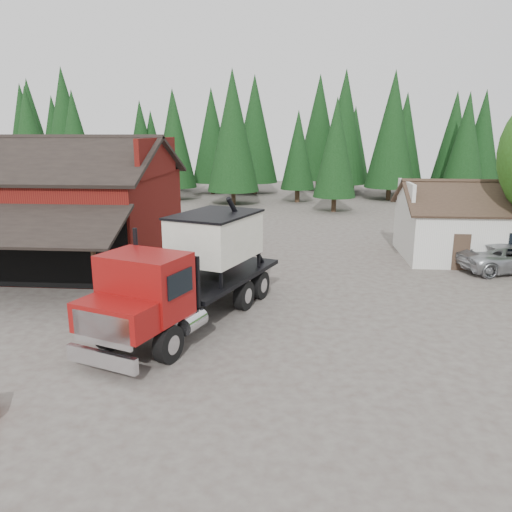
{
  "coord_description": "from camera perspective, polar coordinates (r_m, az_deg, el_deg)",
  "views": [
    {
      "loc": [
        2.69,
        -16.99,
        7.33
      ],
      "look_at": [
        0.81,
        5.03,
        1.8
      ],
      "focal_mm": 35.0,
      "sensor_mm": 36.0,
      "label": 1
    }
  ],
  "objects": [
    {
      "name": "ground",
      "position": [
        18.69,
        -3.84,
        -9.07
      ],
      "size": [
        120.0,
        120.0,
        0.0
      ],
      "primitive_type": "plane",
      "color": "#4F443E",
      "rests_on": "ground"
    },
    {
      "name": "near_pine_d",
      "position": [
        51.42,
        -2.67,
        14.1
      ],
      "size": [
        5.28,
        5.28,
        13.4
      ],
      "color": "#382619",
      "rests_on": "ground"
    },
    {
      "name": "near_pine_a",
      "position": [
        51.33,
        -24.41,
        11.78
      ],
      "size": [
        4.4,
        4.4,
        11.4
      ],
      "color": "#382619",
      "rests_on": "ground"
    },
    {
      "name": "feed_truck",
      "position": [
        19.48,
        -7.22,
        -1.32
      ],
      "size": [
        6.22,
        10.76,
        4.72
      ],
      "rotation": [
        0.0,
        0.0,
        -0.35
      ],
      "color": "black",
      "rests_on": "ground"
    },
    {
      "name": "farmhouse",
      "position": [
        32.21,
        23.5,
        2.75
      ],
      "size": [
        8.6,
        6.42,
        4.65
      ],
      "color": "silver",
      "rests_on": "ground"
    },
    {
      "name": "silver_car",
      "position": [
        29.99,
        26.9,
        -0.15
      ],
      "size": [
        5.97,
        3.93,
        1.52
      ],
      "primitive_type": "imported",
      "rotation": [
        0.0,
        0.0,
        1.85
      ],
      "color": "#B1B4B9",
      "rests_on": "ground"
    },
    {
      "name": "near_pine_b",
      "position": [
        47.12,
        9.12,
        12.12
      ],
      "size": [
        3.96,
        3.96,
        10.4
      ],
      "color": "#382619",
      "rests_on": "ground"
    },
    {
      "name": "conifer_backdrop",
      "position": [
        59.5,
        2.28,
        6.96
      ],
      "size": [
        76.0,
        16.0,
        16.0
      ],
      "primitive_type": null,
      "color": "black",
      "rests_on": "ground"
    },
    {
      "name": "red_barn",
      "position": [
        30.53,
        -21.89,
        4.3
      ],
      "size": [
        12.8,
        13.63,
        7.18
      ],
      "color": "#621610",
      "rests_on": "ground"
    }
  ]
}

